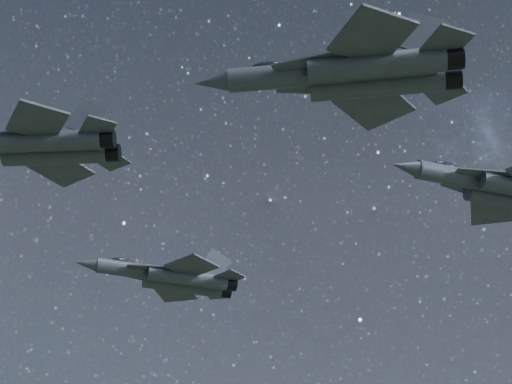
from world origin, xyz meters
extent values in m
cube|color=#373B44|center=(-17.45, -6.61, 149.53)|extent=(7.75, 3.41, 1.21)
cylinder|color=#373B44|center=(-17.34, -7.61, 149.11)|extent=(7.94, 3.51, 1.46)
cylinder|color=#373B44|center=(-16.84, -5.81, 149.11)|extent=(7.94, 3.51, 1.46)
cylinder|color=black|center=(-13.20, -8.76, 149.11)|extent=(1.53, 1.62, 1.34)
cylinder|color=black|center=(-12.70, -6.96, 149.11)|extent=(1.53, 1.62, 1.34)
cube|color=#373B44|center=(-20.84, -6.97, 149.46)|extent=(4.80, 3.09, 0.11)
cube|color=#373B44|center=(-20.17, -4.54, 149.46)|extent=(4.92, 1.41, 0.11)
cube|color=#373B44|center=(-18.12, -9.71, 149.30)|extent=(4.54, 4.85, 0.19)
cube|color=#373B44|center=(-16.41, -3.60, 149.30)|extent=(5.36, 5.33, 0.19)
cube|color=#373B44|center=(-13.89, -9.83, 149.30)|extent=(2.66, 2.79, 0.14)
cube|color=#373B44|center=(-12.73, -5.69, 149.30)|extent=(3.17, 3.17, 0.14)
cube|color=#373B44|center=(-14.79, -8.56, 150.88)|extent=(3.09, 1.26, 3.32)
cube|color=#373B44|center=(-14.17, -6.31, 150.88)|extent=(3.22, 0.76, 3.32)
cylinder|color=#373B44|center=(-9.12, 20.28, 152.51)|extent=(7.63, 2.44, 1.58)
cone|color=#373B44|center=(-13.95, 19.71, 152.51)|extent=(2.58, 1.69, 1.42)
ellipsoid|color=#1A222F|center=(-10.32, 20.14, 153.27)|extent=(2.52, 1.34, 0.78)
cube|color=#373B44|center=(-3.89, 20.89, 152.46)|extent=(8.42, 2.48, 1.32)
cylinder|color=#373B44|center=(-3.37, 19.93, 152.00)|extent=(8.63, 2.56, 1.58)
cylinder|color=#373B44|center=(-3.60, 21.94, 152.00)|extent=(8.63, 2.56, 1.58)
cylinder|color=black|center=(1.26, 20.48, 152.00)|extent=(1.48, 1.60, 1.46)
cylinder|color=black|center=(1.02, 22.49, 152.00)|extent=(1.48, 1.60, 1.46)
cube|color=#373B44|center=(-7.15, 19.13, 152.39)|extent=(5.33, 1.51, 0.12)
cube|color=#373B44|center=(-7.47, 21.85, 152.39)|extent=(5.35, 2.66, 0.12)
cube|color=#373B44|center=(-3.29, 17.50, 152.20)|extent=(5.73, 5.80, 0.20)
cube|color=#373B44|center=(-4.09, 24.33, 152.20)|extent=(5.34, 5.58, 0.20)
cube|color=#373B44|center=(1.01, 19.12, 152.20)|extent=(3.38, 3.42, 0.15)
cube|color=#373B44|center=(0.47, 23.75, 152.20)|extent=(3.14, 3.25, 0.15)
cube|color=#373B44|center=(-0.42, 20.02, 153.92)|extent=(3.53, 0.56, 3.60)
cube|color=#373B44|center=(-0.72, 22.54, 153.92)|extent=(3.48, 0.85, 3.60)
cylinder|color=#373B44|center=(-1.04, -14.66, 152.32)|extent=(8.46, 4.47, 1.76)
cone|color=#373B44|center=(-6.14, -12.84, 152.32)|extent=(3.08, 2.40, 1.58)
ellipsoid|color=#1A222F|center=(-2.32, -14.21, 153.16)|extent=(2.93, 2.02, 0.87)
cube|color=#373B44|center=(4.49, -16.64, 152.26)|extent=(9.29, 4.71, 1.47)
cylinder|color=#373B44|center=(4.53, -17.85, 151.75)|extent=(9.52, 4.85, 1.76)
cylinder|color=#373B44|center=(5.29, -15.72, 151.75)|extent=(9.52, 4.85, 1.76)
cylinder|color=black|center=(9.42, -19.60, 151.75)|extent=(1.93, 2.02, 1.63)
cylinder|color=black|center=(10.18, -17.47, 151.75)|extent=(1.93, 2.02, 1.63)
cube|color=#373B44|center=(0.36, -16.78, 152.18)|extent=(5.68, 4.06, 0.14)
cube|color=#373B44|center=(1.38, -13.91, 152.18)|extent=(5.99, 2.11, 0.14)
cube|color=#373B44|center=(3.41, -20.33, 151.98)|extent=(5.23, 5.66, 0.23)
cube|color=#373B44|center=(5.99, -13.10, 151.98)|extent=(6.47, 6.38, 0.23)
cube|color=#373B44|center=(8.50, -20.83, 151.98)|extent=(3.06, 3.24, 0.17)
cube|color=#373B44|center=(10.25, -15.94, 151.98)|extent=(3.83, 3.81, 0.17)
cube|color=#373B44|center=(7.52, -19.22, 153.90)|extent=(3.65, 1.78, 4.02)
cube|color=#373B44|center=(8.47, -16.56, 153.90)|extent=(3.85, 1.19, 4.02)
cylinder|color=#373B44|center=(17.86, -1.72, 154.04)|extent=(8.32, 2.72, 1.72)
cone|color=#373B44|center=(12.60, -2.38, 154.04)|extent=(2.82, 1.86, 1.55)
ellipsoid|color=#1A222F|center=(16.55, -1.88, 154.87)|extent=(2.75, 1.48, 0.85)
cylinder|color=#373B44|center=(23.86, 0.14, 153.49)|extent=(9.42, 2.86, 1.72)
cube|color=#373B44|center=(20.02, -2.95, 153.91)|extent=(5.81, 1.60, 0.13)
cube|color=#373B44|center=(19.65, 0.00, 153.91)|extent=(5.83, 2.94, 0.13)
cube|color=#373B44|center=(23.31, 2.74, 153.71)|extent=(5.80, 6.07, 0.22)
camera|label=1|loc=(-13.14, -61.39, 114.09)|focal=60.00mm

